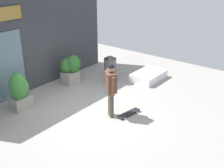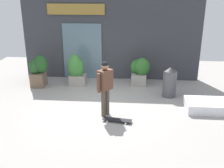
{
  "view_description": "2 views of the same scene",
  "coord_description": "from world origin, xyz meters",
  "px_view_note": "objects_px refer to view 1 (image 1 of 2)",
  "views": [
    {
      "loc": [
        -5.74,
        -5.24,
        4.32
      ],
      "look_at": [
        0.33,
        -0.5,
        0.95
      ],
      "focal_mm": 45.94,
      "sensor_mm": 36.0,
      "label": 1
    },
    {
      "loc": [
        0.93,
        -7.68,
        3.56
      ],
      "look_at": [
        0.33,
        -0.5,
        0.95
      ],
      "focal_mm": 42.7,
      "sensor_mm": 36.0,
      "label": 2
    }
  ],
  "objects_px": {
    "planter_box_mid": "(20,91)",
    "trash_bin": "(110,69)",
    "skateboard": "(129,113)",
    "planter_box_left": "(71,67)",
    "skateboarder": "(111,85)"
  },
  "relations": [
    {
      "from": "skateboarder",
      "to": "trash_bin",
      "type": "distance_m",
      "value": 2.66
    },
    {
      "from": "skateboard",
      "to": "trash_bin",
      "type": "relative_size",
      "value": 0.81
    },
    {
      "from": "planter_box_left",
      "to": "trash_bin",
      "type": "relative_size",
      "value": 1.04
    },
    {
      "from": "skateboarder",
      "to": "planter_box_mid",
      "type": "relative_size",
      "value": 1.34
    },
    {
      "from": "trash_bin",
      "to": "planter_box_left",
      "type": "bearing_deg",
      "value": 131.78
    },
    {
      "from": "planter_box_mid",
      "to": "trash_bin",
      "type": "distance_m",
      "value": 3.51
    },
    {
      "from": "skateboard",
      "to": "planter_box_left",
      "type": "distance_m",
      "value": 3.25
    },
    {
      "from": "skateboarder",
      "to": "skateboard",
      "type": "height_order",
      "value": "skateboarder"
    },
    {
      "from": "skateboarder",
      "to": "planter_box_left",
      "type": "distance_m",
      "value": 2.96
    },
    {
      "from": "trash_bin",
      "to": "planter_box_mid",
      "type": "bearing_deg",
      "value": 166.12
    },
    {
      "from": "skateboarder",
      "to": "planter_box_left",
      "type": "height_order",
      "value": "skateboarder"
    },
    {
      "from": "skateboard",
      "to": "planter_box_mid",
      "type": "bearing_deg",
      "value": 130.23
    },
    {
      "from": "skateboarder",
      "to": "skateboard",
      "type": "xyz_separation_m",
      "value": [
        0.38,
        -0.39,
        -0.94
      ]
    },
    {
      "from": "skateboard",
      "to": "planter_box_mid",
      "type": "xyz_separation_m",
      "value": [
        -1.75,
        2.87,
        0.56
      ]
    },
    {
      "from": "planter_box_mid",
      "to": "skateboard",
      "type": "bearing_deg",
      "value": -58.68
    }
  ]
}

